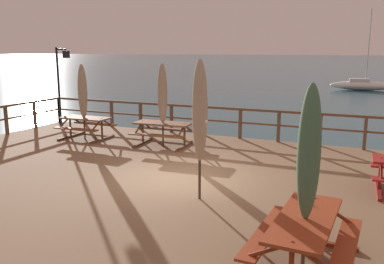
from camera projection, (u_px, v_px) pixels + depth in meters
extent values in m
plane|color=#2D5B6B|center=(180.00, 207.00, 10.37)|extent=(600.00, 600.00, 0.00)
cube|color=#846647|center=(180.00, 192.00, 10.29)|extent=(16.68, 10.20, 0.80)
cube|color=brown|center=(241.00, 109.00, 14.44)|extent=(16.38, 0.09, 0.08)
cube|color=brown|center=(240.00, 122.00, 14.53)|extent=(16.38, 0.07, 0.06)
cube|color=brown|center=(59.00, 110.00, 17.82)|extent=(0.10, 0.10, 1.05)
cube|color=brown|center=(85.00, 112.00, 17.28)|extent=(0.10, 0.10, 1.05)
cube|color=brown|center=(112.00, 114.00, 16.73)|extent=(0.10, 0.10, 1.05)
cube|color=brown|center=(141.00, 116.00, 16.18)|extent=(0.10, 0.10, 1.05)
cube|color=brown|center=(171.00, 119.00, 15.64)|extent=(0.10, 0.10, 1.05)
cube|color=brown|center=(205.00, 121.00, 15.09)|extent=(0.10, 0.10, 1.05)
cube|color=brown|center=(240.00, 124.00, 14.54)|extent=(0.10, 0.10, 1.05)
cube|color=brown|center=(279.00, 127.00, 14.00)|extent=(0.10, 0.10, 1.05)
cube|color=brown|center=(320.00, 130.00, 13.45)|extent=(0.10, 0.10, 1.05)
cube|color=brown|center=(365.00, 133.00, 12.90)|extent=(0.10, 0.10, 1.05)
cube|color=brown|center=(6.00, 120.00, 15.29)|extent=(0.10, 0.10, 1.05)
cube|color=brown|center=(35.00, 115.00, 16.56)|extent=(0.10, 0.10, 1.05)
cube|color=brown|center=(59.00, 110.00, 17.82)|extent=(0.10, 0.10, 1.05)
cube|color=#993819|center=(306.00, 219.00, 5.85)|extent=(0.83, 2.07, 0.05)
cube|color=#993819|center=(346.00, 247.00, 5.67)|extent=(0.35, 2.05, 0.04)
cube|color=#993819|center=(267.00, 231.00, 6.15)|extent=(0.35, 2.05, 0.04)
cylinder|color=maroon|center=(315.00, 260.00, 5.02)|extent=(0.63, 0.08, 0.37)
cylinder|color=maroon|center=(270.00, 250.00, 5.26)|extent=(0.63, 0.08, 0.37)
cube|color=maroon|center=(313.00, 241.00, 6.73)|extent=(1.40, 0.13, 0.06)
cylinder|color=maroon|center=(315.00, 222.00, 6.66)|extent=(0.07, 0.07, 0.74)
cylinder|color=maroon|center=(334.00, 212.00, 6.50)|extent=(0.63, 0.08, 0.37)
cylinder|color=maroon|center=(298.00, 206.00, 6.74)|extent=(0.63, 0.08, 0.37)
cube|color=brown|center=(163.00, 123.00, 13.46)|extent=(1.91, 0.89, 0.05)
cube|color=brown|center=(156.00, 135.00, 13.01)|extent=(1.88, 0.42, 0.04)
cube|color=brown|center=(170.00, 129.00, 14.04)|extent=(1.88, 0.42, 0.04)
cube|color=brown|center=(143.00, 143.00, 13.85)|extent=(0.18, 1.40, 0.06)
cylinder|color=brown|center=(143.00, 133.00, 13.79)|extent=(0.07, 0.07, 0.74)
cylinder|color=brown|center=(139.00, 128.00, 13.48)|extent=(0.10, 0.63, 0.37)
cylinder|color=brown|center=(146.00, 125.00, 14.00)|extent=(0.10, 0.63, 0.37)
cube|color=brown|center=(185.00, 146.00, 13.35)|extent=(0.18, 1.40, 0.06)
cylinder|color=brown|center=(185.00, 136.00, 13.29)|extent=(0.07, 0.07, 0.74)
cylinder|color=brown|center=(181.00, 131.00, 12.98)|extent=(0.10, 0.63, 0.37)
cylinder|color=brown|center=(188.00, 128.00, 13.50)|extent=(0.10, 0.63, 0.37)
cube|color=brown|center=(85.00, 118.00, 14.49)|extent=(1.74, 0.79, 0.05)
cube|color=brown|center=(76.00, 129.00, 14.04)|extent=(1.73, 0.31, 0.04)
cube|color=brown|center=(95.00, 124.00, 15.05)|extent=(1.73, 0.31, 0.04)
cube|color=brown|center=(71.00, 136.00, 14.89)|extent=(0.10, 1.40, 0.06)
cylinder|color=brown|center=(70.00, 127.00, 14.82)|extent=(0.07, 0.07, 0.74)
cylinder|color=brown|center=(65.00, 122.00, 14.53)|extent=(0.07, 0.63, 0.37)
cylinder|color=brown|center=(75.00, 120.00, 15.03)|extent=(0.07, 0.63, 0.37)
cube|color=brown|center=(102.00, 139.00, 14.36)|extent=(0.10, 1.40, 0.06)
cylinder|color=brown|center=(102.00, 130.00, 14.30)|extent=(0.07, 0.07, 0.74)
cylinder|color=brown|center=(97.00, 125.00, 14.00)|extent=(0.07, 0.63, 0.37)
cylinder|color=brown|center=(106.00, 122.00, 14.51)|extent=(0.07, 0.63, 0.37)
cube|color=maroon|center=(378.00, 190.00, 9.18)|extent=(0.14, 1.40, 0.06)
cylinder|color=maroon|center=(380.00, 175.00, 9.11)|extent=(0.07, 0.07, 0.74)
cylinder|color=maroon|center=(381.00, 169.00, 8.82)|extent=(0.08, 0.63, 0.37)
cylinder|color=maroon|center=(380.00, 163.00, 9.32)|extent=(0.08, 0.63, 0.37)
cylinder|color=#4C3828|center=(307.00, 184.00, 5.72)|extent=(0.06, 0.06, 2.54)
ellipsoid|color=#4C704C|center=(309.00, 153.00, 5.63)|extent=(0.32, 0.32, 1.93)
cylinder|color=#2D432D|center=(308.00, 163.00, 5.66)|extent=(0.21, 0.21, 0.05)
cone|color=#4C3828|center=(313.00, 88.00, 5.45)|extent=(0.10, 0.10, 0.14)
cylinder|color=#4C3828|center=(163.00, 107.00, 13.30)|extent=(0.06, 0.06, 2.55)
ellipsoid|color=tan|center=(162.00, 93.00, 13.21)|extent=(0.32, 0.32, 1.94)
cylinder|color=#685B4C|center=(163.00, 98.00, 13.24)|extent=(0.21, 0.21, 0.05)
cone|color=#4C3828|center=(162.00, 65.00, 13.03)|extent=(0.10, 0.10, 0.14)
cylinder|color=#4C3828|center=(83.00, 104.00, 14.36)|extent=(0.06, 0.06, 2.48)
ellipsoid|color=tan|center=(83.00, 91.00, 14.27)|extent=(0.32, 0.32, 1.89)
cylinder|color=#685B4C|center=(83.00, 95.00, 14.30)|extent=(0.21, 0.21, 0.05)
cone|color=#4C3828|center=(81.00, 66.00, 14.10)|extent=(0.10, 0.10, 0.14)
cylinder|color=#4C3828|center=(200.00, 135.00, 8.46)|extent=(0.06, 0.06, 2.78)
ellipsoid|color=tan|center=(200.00, 111.00, 8.36)|extent=(0.32, 0.32, 2.11)
cylinder|color=#71614F|center=(200.00, 119.00, 8.39)|extent=(0.21, 0.21, 0.05)
cone|color=#4C3828|center=(200.00, 63.00, 8.17)|extent=(0.10, 0.10, 0.14)
cylinder|color=black|center=(59.00, 87.00, 16.90)|extent=(0.09, 0.09, 3.20)
cylinder|color=black|center=(61.00, 49.00, 16.46)|extent=(0.55, 0.13, 0.06)
cube|color=black|center=(66.00, 54.00, 16.36)|extent=(0.20, 0.20, 0.28)
sphere|color=#F4E08C|center=(66.00, 54.00, 16.36)|extent=(0.14, 0.14, 0.14)
ellipsoid|color=white|center=(362.00, 86.00, 40.09)|extent=(6.12, 2.18, 0.90)
cube|color=silver|center=(359.00, 80.00, 40.09)|extent=(1.89, 1.24, 0.36)
cylinder|color=silver|center=(369.00, 46.00, 39.25)|extent=(0.10, 0.10, 7.00)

